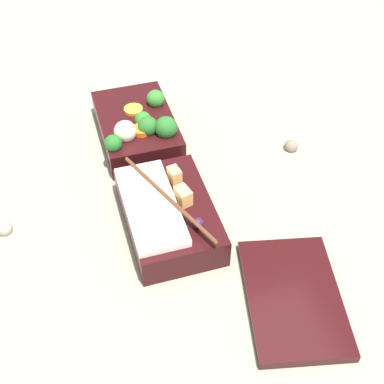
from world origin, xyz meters
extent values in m
plane|color=gray|center=(0.00, 0.00, 0.00)|extent=(3.00, 3.00, 0.00)
cube|color=black|center=(-0.12, 0.00, 0.02)|extent=(0.20, 0.13, 0.05)
sphere|color=#236023|center=(-0.07, 0.04, 0.06)|extent=(0.04, 0.04, 0.04)
sphere|color=#2D7028|center=(-0.10, 0.01, 0.06)|extent=(0.03, 0.03, 0.03)
sphere|color=#236023|center=(-0.08, 0.01, 0.06)|extent=(0.03, 0.03, 0.03)
sphere|color=#236023|center=(-0.05, -0.05, 0.06)|extent=(0.03, 0.03, 0.03)
sphere|color=#2D7028|center=(-0.15, 0.04, 0.06)|extent=(0.03, 0.03, 0.03)
cylinder|color=orange|center=(-0.08, 0.00, 0.05)|extent=(0.04, 0.04, 0.01)
cylinder|color=orange|center=(-0.14, 0.00, 0.05)|extent=(0.05, 0.05, 0.01)
sphere|color=beige|center=(-0.08, -0.03, 0.06)|extent=(0.04, 0.04, 0.04)
cube|color=black|center=(0.10, 0.00, 0.02)|extent=(0.20, 0.13, 0.05)
cube|color=white|center=(0.10, -0.03, 0.05)|extent=(0.17, 0.07, 0.01)
cube|color=#EAB266|center=(0.05, 0.02, 0.06)|extent=(0.03, 0.02, 0.02)
cube|color=#EAB266|center=(0.10, 0.02, 0.06)|extent=(0.03, 0.02, 0.03)
sphere|color=#381942|center=(0.15, 0.03, 0.06)|extent=(0.02, 0.02, 0.02)
cylinder|color=#56331E|center=(0.10, 0.00, 0.06)|extent=(0.20, 0.09, 0.01)
cylinder|color=#56331E|center=(0.10, 0.00, 0.06)|extent=(0.20, 0.09, 0.01)
cube|color=black|center=(0.28, 0.13, 0.01)|extent=(0.21, 0.16, 0.01)
sphere|color=#7A6B5B|center=(-0.02, 0.25, 0.01)|extent=(0.02, 0.02, 0.02)
sphere|color=gray|center=(0.04, -0.24, 0.01)|extent=(0.02, 0.02, 0.02)
camera|label=1|loc=(0.63, -0.12, 0.62)|focal=50.00mm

